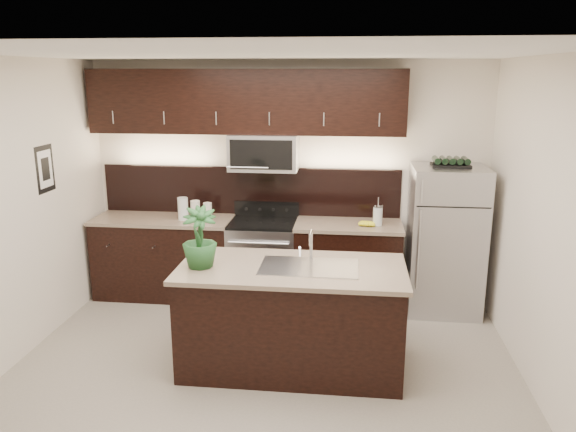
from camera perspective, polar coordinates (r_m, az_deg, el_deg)
The scene contains 12 objects.
ground at distance 5.09m, azimuth -2.65°, elevation -15.83°, with size 4.50×4.50×0.00m, color gray.
room_walls at distance 4.47m, azimuth -4.38°, elevation 3.17°, with size 4.52×4.02×2.71m.
counter_run at distance 6.49m, azimuth -4.30°, elevation -4.45°, with size 3.51×0.65×0.94m.
upper_fixtures at distance 6.30m, azimuth -4.10°, elevation 10.51°, with size 3.49×0.40×1.66m.
island at distance 5.02m, azimuth 0.38°, elevation -10.20°, with size 1.96×0.96×0.94m.
sink_faucet at distance 4.84m, azimuth 2.18°, elevation -5.01°, with size 0.84×0.50×0.28m.
refrigerator at distance 6.31m, azimuth 15.67°, elevation -2.37°, with size 0.77×0.70×1.60m, color #B2B2B7.
wine_rack at distance 6.13m, azimuth 16.21°, elevation 5.24°, with size 0.40×0.25×0.10m.
plant at distance 4.82m, azimuth -8.98°, elevation -2.18°, with size 0.29×0.29×0.52m, color #1E4C22.
canisters at distance 6.45m, azimuth -9.69°, elevation 0.66°, with size 0.37×0.20×0.26m.
french_press at distance 6.17m, azimuth 9.10°, elevation 0.07°, with size 0.11×0.11×0.31m.
bananas at distance 6.16m, azimuth 7.54°, elevation -0.71°, with size 0.19×0.15×0.06m, color yellow.
Camera 1 is at (0.73, -4.34, 2.56)m, focal length 35.00 mm.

